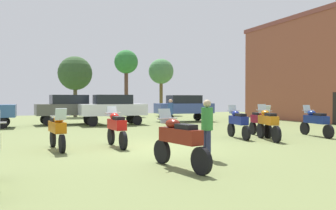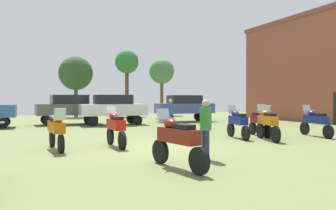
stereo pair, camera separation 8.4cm
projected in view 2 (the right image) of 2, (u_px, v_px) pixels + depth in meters
The scene contains 16 objects.
ground_plane at pixel (151, 148), 11.89m from camera, with size 44.00×52.00×0.02m.
motorcycle_1 at pixel (238, 122), 14.54m from camera, with size 0.70×2.14×1.46m.
motorcycle_4 at pixel (315, 121), 15.27m from camera, with size 0.70×2.23×1.44m.
motorcycle_5 at pixel (177, 139), 8.26m from camera, with size 0.72×2.27×1.48m.
motorcycle_6 at pixel (56, 129), 11.29m from camera, with size 0.62×2.19×1.44m.
motorcycle_8 at pixel (260, 121), 15.27m from camera, with size 0.73×2.10×1.45m.
motorcycle_9 at pixel (116, 127), 12.00m from camera, with size 0.62×2.12×1.47m.
motorcycle_10 at pixel (267, 123), 13.86m from camera, with size 0.82×2.16×1.51m.
car_3 at pixel (184, 106), 25.24m from camera, with size 4.41×2.07×2.00m.
car_4 at pixel (113, 107), 22.00m from camera, with size 4.32×1.84×2.00m.
car_5 at pixel (69, 107), 22.61m from camera, with size 4.41×2.08×2.00m.
person_1 at pixel (171, 111), 19.19m from camera, with size 0.45×0.45×1.72m.
person_2 at pixel (206, 124), 9.59m from camera, with size 0.35×0.35×1.72m.
tree_3 at pixel (76, 74), 31.92m from camera, with size 3.25×3.25×5.82m.
tree_4 at pixel (127, 63), 33.74m from camera, with size 2.40×2.40×6.70m.
tree_5 at pixel (162, 72), 35.64m from camera, with size 2.69×2.69×6.03m.
Camera 2 is at (-4.10, -11.15, 1.77)m, focal length 35.47 mm.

